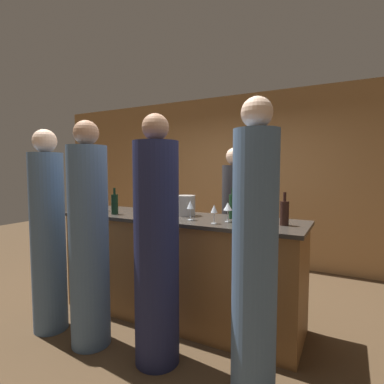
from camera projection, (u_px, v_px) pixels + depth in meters
name	position (u px, v px, depth m)	size (l,w,h in m)	color
ground_plane	(178.00, 316.00, 3.18)	(14.00, 14.00, 0.00)	#4C3823
back_wall	(245.00, 179.00, 5.04)	(8.00, 0.06, 2.80)	#A37547
bar_counter	(177.00, 267.00, 3.14)	(2.58, 0.74, 1.07)	brown
bartender	(234.00, 225.00, 3.75)	(0.31, 0.31, 1.82)	#2D2D33
guest_0	(48.00, 237.00, 2.86)	(0.31, 0.31, 1.93)	#4C6B93
guest_1	(157.00, 249.00, 2.37)	(0.36, 0.36, 1.98)	#1E234C
guest_2	(89.00, 242.00, 2.61)	(0.34, 0.34, 1.97)	#4C6B93
guest_3	(255.00, 261.00, 1.96)	(0.30, 0.30, 2.01)	#4C6B93
wine_bottle_0	(233.00, 206.00, 2.94)	(0.07, 0.07, 0.30)	#19381E
wine_bottle_1	(284.00, 213.00, 2.59)	(0.08, 0.08, 0.29)	black
wine_bottle_2	(115.00, 204.00, 3.23)	(0.07, 0.07, 0.29)	black
ice_bucket	(186.00, 205.00, 3.14)	(0.20, 0.20, 0.21)	#9E9993
wine_glass_0	(214.00, 210.00, 2.67)	(0.06, 0.06, 0.17)	silver
wine_glass_1	(84.00, 201.00, 3.52)	(0.08, 0.08, 0.14)	silver
wine_glass_2	(190.00, 205.00, 2.85)	(0.07, 0.07, 0.19)	silver
wine_glass_3	(106.00, 201.00, 3.50)	(0.07, 0.07, 0.15)	silver
wine_glass_4	(228.00, 207.00, 2.76)	(0.08, 0.08, 0.18)	silver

